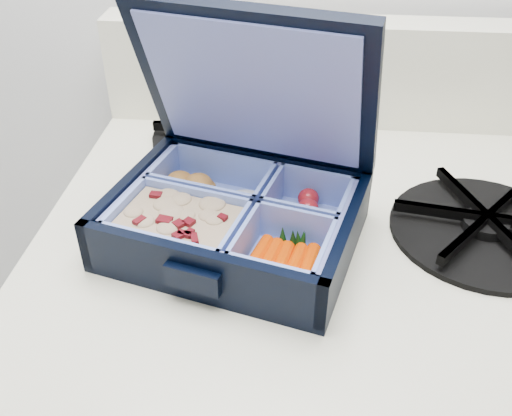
# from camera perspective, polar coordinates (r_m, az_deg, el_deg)

# --- Properties ---
(bento_box) EXTENTS (0.25, 0.22, 0.05)m
(bento_box) POSITION_cam_1_polar(r_m,az_deg,el_deg) (0.52, -2.17, -1.12)
(bento_box) COLOR black
(bento_box) RESTS_ON stove
(burner_grate) EXTENTS (0.20, 0.20, 0.03)m
(burner_grate) POSITION_cam_1_polar(r_m,az_deg,el_deg) (0.58, 22.00, -1.33)
(burner_grate) COLOR black
(burner_grate) RESTS_ON stove
(burner_grate_rear) EXTENTS (0.19, 0.19, 0.02)m
(burner_grate_rear) POSITION_cam_1_polar(r_m,az_deg,el_deg) (0.69, -3.21, 7.63)
(burner_grate_rear) COLOR black
(burner_grate_rear) RESTS_ON stove
(fork) EXTENTS (0.12, 0.17, 0.01)m
(fork) POSITION_cam_1_polar(r_m,az_deg,el_deg) (0.64, 6.89, 4.02)
(fork) COLOR #969AAE
(fork) RESTS_ON stove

